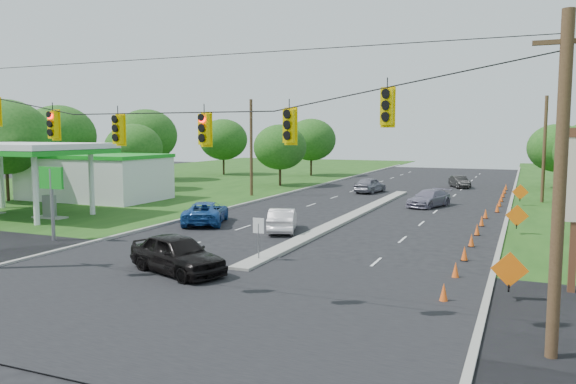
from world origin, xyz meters
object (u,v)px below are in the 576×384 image
at_px(black_sedan, 177,254).
at_px(blue_pickup, 206,212).
at_px(gas_station, 83,172).
at_px(white_sedan, 283,220).

height_order(black_sedan, blue_pickup, black_sedan).
distance_m(gas_station, blue_pickup, 16.76).
distance_m(gas_station, black_sedan, 27.73).
relative_size(gas_station, blue_pickup, 3.72).
bearing_deg(black_sedan, blue_pickup, 47.20).
height_order(gas_station, blue_pickup, gas_station).
bearing_deg(white_sedan, gas_station, -36.29).
bearing_deg(blue_pickup, black_sedan, 94.56).
distance_m(white_sedan, blue_pickup, 5.85).
bearing_deg(black_sedan, gas_station, 71.74).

